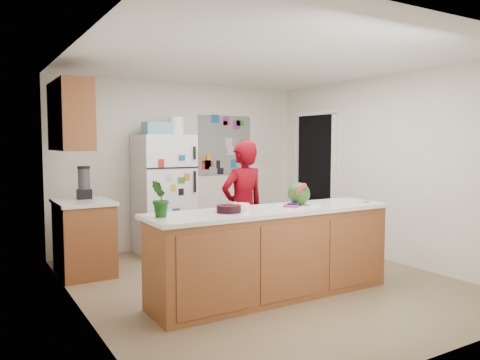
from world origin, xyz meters
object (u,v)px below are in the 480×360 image
cherry_bowl (229,209)px  refrigerator (164,195)px  watermelon (299,194)px  person (243,208)px

cherry_bowl → refrigerator: bearing=83.4°
watermelon → cherry_bowl: 0.87m
person → refrigerator: bearing=-80.6°
person → cherry_bowl: person is taller
person → watermelon: bearing=98.0°
person → watermelon: size_ratio=6.77×
refrigerator → watermelon: size_ratio=7.12×
refrigerator → cherry_bowl: refrigerator is taller
watermelon → cherry_bowl: bearing=-179.0°
refrigerator → person: (0.39, -1.54, -0.04)m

